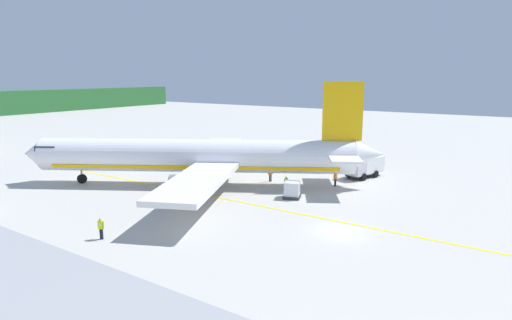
% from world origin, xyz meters
% --- Properties ---
extents(ground, '(240.00, 320.00, 0.20)m').
position_xyz_m(ground, '(0.00, 48.00, -0.10)').
color(ground, '#B7B5AD').
extents(airliner_foreground, '(32.01, 37.76, 11.90)m').
position_xyz_m(airliner_foreground, '(5.38, 19.35, 3.39)').
color(airliner_foreground, white).
rests_on(airliner_foreground, ground).
extents(service_truck_fuel, '(2.75, 6.32, 2.57)m').
position_xyz_m(service_truck_fuel, '(-18.86, 10.50, 1.19)').
color(service_truck_fuel, yellow).
rests_on(service_truck_fuel, ground).
extents(service_truck_baggage, '(5.94, 3.67, 2.50)m').
position_xyz_m(service_truck_baggage, '(19.69, 4.97, 1.44)').
color(service_truck_baggage, silver).
rests_on(service_truck_baggage, ground).
extents(cargo_container_mid, '(2.16, 2.16, 1.85)m').
position_xyz_m(cargo_container_mid, '(6.56, 8.03, 0.87)').
color(cargo_container_mid, '#333338').
rests_on(cargo_container_mid, ground).
extents(crew_marshaller, '(0.32, 0.62, 1.72)m').
position_xyz_m(crew_marshaller, '(-11.67, 14.89, 1.02)').
color(crew_marshaller, '#191E33').
rests_on(crew_marshaller, ground).
extents(crew_loader_left, '(0.54, 0.44, 1.71)m').
position_xyz_m(crew_loader_left, '(11.25, 13.56, 1.01)').
color(crew_loader_left, '#191E33').
rests_on(crew_loader_left, ground).
extents(crew_loader_right, '(0.63, 0.24, 1.62)m').
position_xyz_m(crew_loader_right, '(8.65, 9.95, 0.95)').
color(crew_loader_right, '#191E33').
rests_on(crew_loader_right, ground).
extents(crew_supervisor, '(0.62, 0.29, 1.75)m').
position_xyz_m(crew_supervisor, '(13.53, 6.20, 1.03)').
color(crew_supervisor, '#191E33').
rests_on(crew_supervisor, ground).
extents(apron_guide_line, '(0.30, 60.00, 0.01)m').
position_xyz_m(apron_guide_line, '(2.34, 14.84, 0.01)').
color(apron_guide_line, yellow).
rests_on(apron_guide_line, ground).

